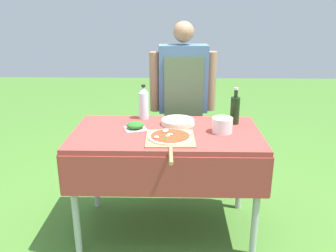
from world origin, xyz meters
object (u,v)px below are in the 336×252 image
pizza_on_peel (170,138)px  herb_container (135,126)px  plate_stack (178,122)px  prep_table (166,144)px  mixing_tub (222,125)px  oil_bottle (235,110)px  person_cook (183,96)px  water_bottle (144,103)px

pizza_on_peel → herb_container: (-0.26, 0.21, 0.01)m
pizza_on_peel → plate_stack: size_ratio=2.25×
prep_table → mixing_tub: 0.42m
pizza_on_peel → oil_bottle: bearing=35.0°
person_cook → herb_container: size_ratio=8.19×
water_bottle → herb_container: 0.28m
prep_table → pizza_on_peel: 0.21m
pizza_on_peel → mixing_tub: 0.40m
water_bottle → pizza_on_peel: bearing=-65.5°
person_cook → plate_stack: size_ratio=6.09×
person_cook → herb_container: (-0.35, -0.60, -0.08)m
prep_table → plate_stack: 0.21m
person_cook → oil_bottle: person_cook is taller
water_bottle → prep_table: bearing=-58.5°
pizza_on_peel → person_cook: bearing=81.5°
person_cook → mixing_tub: size_ratio=10.53×
person_cook → water_bottle: 0.46m
pizza_on_peel → herb_container: herb_container is taller
oil_bottle → mixing_tub: size_ratio=1.90×
person_cook → plate_stack: person_cook is taller
person_cook → pizza_on_peel: 0.82m
water_bottle → plate_stack: bearing=-28.5°
water_bottle → plate_stack: water_bottle is taller
oil_bottle → mixing_tub: oil_bottle is taller
herb_container → prep_table: bearing=-11.0°
plate_stack → pizza_on_peel: bearing=-99.0°
pizza_on_peel → plate_stack: (0.05, 0.33, 0.01)m
oil_bottle → plate_stack: bearing=-175.9°
oil_bottle → mixing_tub: bearing=-120.6°
prep_table → person_cook: size_ratio=0.88×
person_cook → oil_bottle: (0.38, -0.46, 0.01)m
prep_table → herb_container: size_ratio=7.22×
water_bottle → herb_container: size_ratio=1.45×
person_cook → pizza_on_peel: bearing=79.4°
prep_table → oil_bottle: 0.58m
person_cook → herb_container: 0.70m
water_bottle → plate_stack: (0.27, -0.14, -0.11)m
person_cook → oil_bottle: 0.60m
herb_container → oil_bottle: bearing=11.1°
prep_table → mixing_tub: bearing=-1.2°
mixing_tub → plate_stack: mixing_tub is taller
oil_bottle → plate_stack: 0.44m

